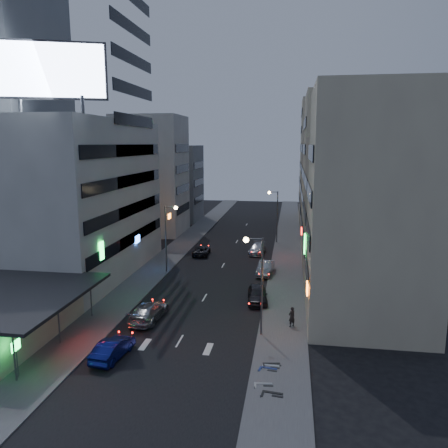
% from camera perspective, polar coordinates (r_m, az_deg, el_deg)
% --- Properties ---
extents(ground, '(180.00, 180.00, 0.00)m').
position_cam_1_polar(ground, '(32.40, -7.71, -17.92)').
color(ground, black).
rests_on(ground, ground).
extents(sidewalk_left, '(4.00, 120.00, 0.12)m').
position_cam_1_polar(sidewalk_left, '(61.51, -6.93, -4.02)').
color(sidewalk_left, '#4C4C4F').
rests_on(sidewalk_left, ground).
extents(sidewalk_right, '(4.00, 120.00, 0.12)m').
position_cam_1_polar(sidewalk_right, '(59.27, 8.18, -4.60)').
color(sidewalk_right, '#4C4C4F').
rests_on(sidewalk_right, ground).
extents(food_court, '(11.00, 13.00, 3.88)m').
position_cam_1_polar(food_court, '(39.17, -27.14, -10.70)').
color(food_court, '#C1B897').
rests_on(food_court, ground).
extents(white_building, '(14.00, 24.00, 18.00)m').
position_cam_1_polar(white_building, '(54.05, -19.30, 3.12)').
color(white_building, beige).
rests_on(white_building, ground).
extents(grey_tower, '(10.00, 14.00, 34.00)m').
position_cam_1_polar(grey_tower, '(60.95, -26.04, 10.97)').
color(grey_tower, slate).
rests_on(grey_tower, ground).
extents(shophouse_near, '(10.00, 11.00, 20.00)m').
position_cam_1_polar(shophouse_near, '(38.69, 18.56, 1.96)').
color(shophouse_near, '#C1B897').
rests_on(shophouse_near, ground).
extents(shophouse_mid, '(11.00, 12.00, 16.00)m').
position_cam_1_polar(shophouse_mid, '(50.30, 16.86, 1.60)').
color(shophouse_mid, gray).
rests_on(shophouse_mid, ground).
extents(shophouse_far, '(10.00, 14.00, 22.00)m').
position_cam_1_polar(shophouse_far, '(62.75, 14.95, 6.13)').
color(shophouse_far, '#C1B897').
rests_on(shophouse_far, ground).
extents(far_left_a, '(11.00, 10.00, 20.00)m').
position_cam_1_polar(far_left_a, '(76.31, -9.48, 6.30)').
color(far_left_a, beige).
rests_on(far_left_a, ground).
extents(far_left_b, '(12.00, 10.00, 15.00)m').
position_cam_1_polar(far_left_b, '(89.04, -7.11, 5.32)').
color(far_left_b, slate).
rests_on(far_left_b, ground).
extents(far_right_a, '(11.00, 12.00, 18.00)m').
position_cam_1_polar(far_right_a, '(77.84, 14.12, 5.46)').
color(far_right_a, gray).
rests_on(far_right_a, ground).
extents(far_right_b, '(12.00, 12.00, 24.00)m').
position_cam_1_polar(far_right_b, '(91.63, 13.75, 8.07)').
color(far_right_b, '#C1B897').
rests_on(far_right_b, ground).
extents(billboard, '(9.52, 3.75, 6.20)m').
position_cam_1_polar(billboard, '(43.42, -21.95, 18.09)').
color(billboard, '#595B60').
rests_on(billboard, white_building).
extents(street_lamp_right_near, '(1.60, 0.44, 8.02)m').
position_cam_1_polar(street_lamp_right_near, '(34.82, 4.35, -6.24)').
color(street_lamp_right_near, '#595B60').
rests_on(street_lamp_right_near, sidewalk_right).
extents(street_lamp_left, '(1.60, 0.44, 8.02)m').
position_cam_1_polar(street_lamp_left, '(52.27, -7.22, -0.64)').
color(street_lamp_left, '#595B60').
rests_on(street_lamp_left, sidewalk_left).
extents(street_lamp_right_far, '(1.60, 0.44, 8.02)m').
position_cam_1_polar(street_lamp_right_far, '(68.04, 6.66, 1.95)').
color(street_lamp_right_far, '#595B60').
rests_on(street_lamp_right_far, sidewalk_right).
extents(parked_car_right_near, '(2.39, 4.85, 1.59)m').
position_cam_1_polar(parked_car_right_near, '(43.48, 4.39, -9.13)').
color(parked_car_right_near, black).
rests_on(parked_car_right_near, ground).
extents(parked_car_right_mid, '(2.01, 4.77, 1.53)m').
position_cam_1_polar(parked_car_right_mid, '(52.32, 5.42, -5.78)').
color(parked_car_right_mid, '#A1A4A9').
rests_on(parked_car_right_mid, ground).
extents(parked_car_left, '(2.37, 4.68, 1.27)m').
position_cam_1_polar(parked_car_left, '(61.15, -2.94, -3.48)').
color(parked_car_left, black).
rests_on(parked_car_left, ground).
extents(parked_car_right_far, '(2.32, 5.03, 1.42)m').
position_cam_1_polar(parked_car_right_far, '(61.95, 4.35, -3.24)').
color(parked_car_right_far, '#A9ABB1').
rests_on(parked_car_right_far, ground).
extents(road_car_blue, '(1.99, 4.50, 1.44)m').
position_cam_1_polar(road_car_blue, '(33.87, -14.32, -15.48)').
color(road_car_blue, navy).
rests_on(road_car_blue, ground).
extents(road_car_silver, '(2.52, 5.57, 1.58)m').
position_cam_1_polar(road_car_silver, '(39.75, -9.82, -11.19)').
color(road_car_silver, '#A3A7AC').
rests_on(road_car_silver, ground).
extents(person, '(0.75, 0.72, 1.73)m').
position_cam_1_polar(person, '(37.99, 8.84, -11.89)').
color(person, black).
rests_on(person, sidewalk_right).
extents(scooter_black_a, '(0.91, 2.03, 1.20)m').
position_cam_1_polar(scooter_black_a, '(28.89, 7.86, -20.07)').
color(scooter_black_a, black).
rests_on(scooter_black_a, sidewalk_right).
extents(scooter_silver_a, '(0.74, 1.81, 1.08)m').
position_cam_1_polar(scooter_silver_a, '(29.91, 6.38, -19.03)').
color(scooter_silver_a, '#9A9CA1').
rests_on(scooter_silver_a, sidewalk_right).
extents(scooter_blue, '(0.85, 1.89, 1.11)m').
position_cam_1_polar(scooter_blue, '(31.54, 7.05, -17.35)').
color(scooter_blue, navy).
rests_on(scooter_blue, sidewalk_right).
extents(scooter_black_b, '(0.89, 1.91, 1.12)m').
position_cam_1_polar(scooter_black_b, '(32.30, 7.36, -16.65)').
color(scooter_black_b, black).
rests_on(scooter_black_b, sidewalk_right).
extents(scooter_silver_b, '(0.70, 1.79, 1.07)m').
position_cam_1_polar(scooter_silver_b, '(31.94, 7.32, -17.02)').
color(scooter_silver_b, '#B7BCC0').
rests_on(scooter_silver_b, sidewalk_right).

